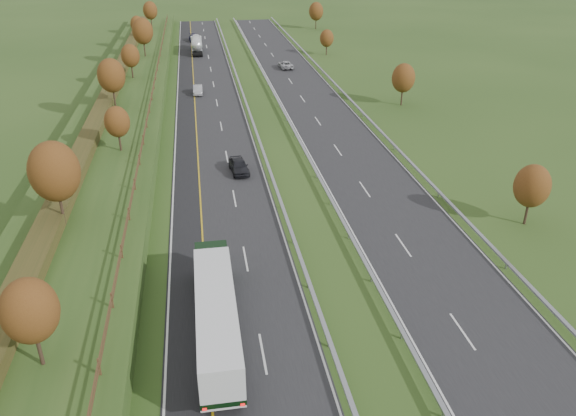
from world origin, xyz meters
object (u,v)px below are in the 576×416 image
object	(u,v)px
box_lorry	(216,312)
car_dark_near	(239,166)
car_silver_mid	(198,90)
road_tanker	(197,44)
car_small_far	(194,38)
car_oncoming	(285,65)

from	to	relation	value
box_lorry	car_dark_near	xyz separation A→B (m)	(3.93, 28.94, -1.49)
car_silver_mid	car_dark_near	bearing A→B (deg)	-82.04
road_tanker	car_dark_near	world-z (taller)	road_tanker
box_lorry	road_tanker	xyz separation A→B (m)	(0.54, 99.48, -0.47)
box_lorry	car_silver_mid	size ratio (longest dim) A/B	3.75
box_lorry	car_silver_mid	xyz separation A→B (m)	(0.00, 63.92, -1.58)
car_small_far	car_oncoming	world-z (taller)	car_small_far
box_lorry	car_small_far	size ratio (longest dim) A/B	3.14
car_silver_mid	car_small_far	xyz separation A→B (m)	(0.00, 49.72, 0.04)
road_tanker	car_small_far	world-z (taller)	road_tanker
box_lorry	car_oncoming	bearing A→B (deg)	77.66
car_oncoming	car_dark_near	bearing A→B (deg)	72.25
road_tanker	car_dark_near	distance (m)	70.63
road_tanker	car_small_far	bearing A→B (deg)	92.17
road_tanker	car_dark_near	bearing A→B (deg)	-87.25
car_silver_mid	car_oncoming	distance (m)	24.25
car_silver_mid	road_tanker	bearing A→B (deg)	90.69
road_tanker	car_silver_mid	size ratio (longest dim) A/B	2.59
box_lorry	car_silver_mid	bearing A→B (deg)	90.00
road_tanker	car_oncoming	xyz separation A→B (m)	(17.09, -18.91, -1.10)
car_small_far	car_silver_mid	bearing A→B (deg)	-93.98
car_silver_mid	car_small_far	distance (m)	49.72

